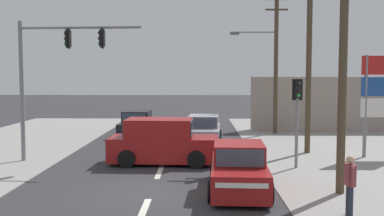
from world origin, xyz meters
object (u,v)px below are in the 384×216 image
utility_pole_midground_right (309,44)px  sedan_kerbside_parked (137,125)px  pedestal_signal_right_kerb (297,108)px  sedan_oncoming_near (239,170)px  suv_crossing_left (163,143)px  utility_pole_foreground_right (340,12)px  pedestrian_at_kerb (350,182)px  sedan_oncoming_mid (204,131)px  traffic_signal_mast (51,65)px  utility_pole_background_right (274,58)px

utility_pole_midground_right → sedan_kerbside_parked: size_ratio=2.29×
sedan_kerbside_parked → utility_pole_midground_right: bearing=-32.4°
pedestal_signal_right_kerb → sedan_oncoming_near: pedestal_signal_right_kerb is taller
pedestal_signal_right_kerb → suv_crossing_left: (-5.41, 0.85, -1.53)m
utility_pole_foreground_right → utility_pole_midground_right: bearing=83.3°
utility_pole_midground_right → pedestrian_at_kerb: 10.67m
utility_pole_midground_right → sedan_oncoming_mid: (-4.92, 2.65, -4.44)m
pedestal_signal_right_kerb → traffic_signal_mast: bearing=173.0°
utility_pole_midground_right → pedestal_signal_right_kerb: size_ratio=2.76×
utility_pole_background_right → sedan_kerbside_parked: utility_pole_background_right is taller
utility_pole_background_right → suv_crossing_left: utility_pole_background_right is taller
utility_pole_foreground_right → pedestrian_at_kerb: utility_pole_foreground_right is taller
utility_pole_background_right → suv_crossing_left: 12.27m
sedan_kerbside_parked → sedan_oncoming_near: size_ratio=0.99×
utility_pole_foreground_right → pedestal_signal_right_kerb: utility_pole_foreground_right is taller
pedestal_signal_right_kerb → sedan_kerbside_parked: pedestal_signal_right_kerb is taller
sedan_kerbside_parked → sedan_oncoming_mid: bearing=-37.0°
utility_pole_foreground_right → sedan_oncoming_near: (-3.02, 0.21, -4.92)m
utility_pole_background_right → pedestal_signal_right_kerb: (-0.80, -10.68, -2.39)m
utility_pole_foreground_right → traffic_signal_mast: bearing=154.4°
utility_pole_foreground_right → utility_pole_background_right: 14.55m
sedan_oncoming_near → sedan_kerbside_parked: bearing=111.4°
utility_pole_background_right → pedestal_signal_right_kerb: bearing=-94.3°
traffic_signal_mast → sedan_oncoming_mid: 8.89m
pedestal_signal_right_kerb → sedan_oncoming_mid: bearing=120.5°
suv_crossing_left → pedestrian_at_kerb: (5.47, -7.03, 0.04)m
sedan_oncoming_mid → utility_pole_background_right: bearing=45.4°
sedan_oncoming_near → pedestrian_at_kerb: pedestrian_at_kerb is taller
traffic_signal_mast → sedan_oncoming_near: size_ratio=1.39×
suv_crossing_left → traffic_signal_mast: bearing=175.3°
pedestal_signal_right_kerb → sedan_oncoming_near: 4.79m
utility_pole_midground_right → pedestal_signal_right_kerb: utility_pole_midground_right is taller
sedan_oncoming_mid → sedan_oncoming_near: (1.04, -9.82, 0.00)m
pedestal_signal_right_kerb → sedan_oncoming_near: (-2.60, -3.63, -1.71)m
pedestal_signal_right_kerb → suv_crossing_left: 5.69m
utility_pole_background_right → sedan_oncoming_near: 15.27m
utility_pole_midground_right → sedan_oncoming_near: bearing=-118.5°
utility_pole_foreground_right → pedestal_signal_right_kerb: (-0.42, 3.84, -3.20)m
sedan_oncoming_near → pedestrian_at_kerb: size_ratio=2.65×
utility_pole_background_right → sedan_oncoming_near: (-3.40, -14.31, -4.10)m
utility_pole_foreground_right → traffic_signal_mast: size_ratio=1.75×
utility_pole_background_right → pedestrian_at_kerb: (-0.73, -16.86, -3.88)m
sedan_kerbside_parked → sedan_oncoming_near: bearing=-68.6°
suv_crossing_left → sedan_oncoming_mid: size_ratio=1.06×
traffic_signal_mast → suv_crossing_left: size_ratio=1.30×
traffic_signal_mast → utility_pole_midground_right: bearing=11.3°
sedan_oncoming_near → pedestrian_at_kerb: (2.67, -2.55, 0.22)m
traffic_signal_mast → sedan_oncoming_near: (7.58, -4.88, -3.44)m
suv_crossing_left → sedan_kerbside_parked: 8.65m
sedan_oncoming_mid → pedestrian_at_kerb: size_ratio=2.65×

